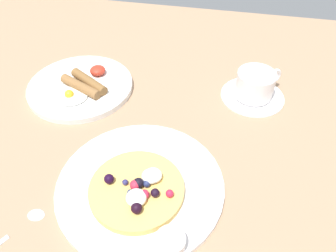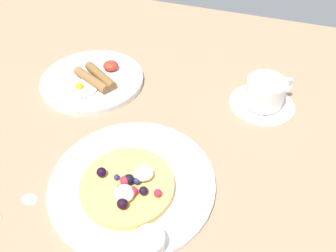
{
  "view_description": "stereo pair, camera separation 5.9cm",
  "coord_description": "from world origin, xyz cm",
  "px_view_note": "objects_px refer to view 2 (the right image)",
  "views": [
    {
      "loc": [
        14.32,
        -41.83,
        47.81
      ],
      "look_at": [
        5.57,
        1.65,
        4.0
      ],
      "focal_mm": 35.14,
      "sensor_mm": 36.0,
      "label": 1
    },
    {
      "loc": [
        19.99,
        -40.29,
        47.81
      ],
      "look_at": [
        5.57,
        1.65,
        4.0
      ],
      "focal_mm": 35.14,
      "sensor_mm": 36.0,
      "label": 2
    }
  ],
  "objects_px": {
    "breakfast_plate": "(92,80)",
    "coffee_cup": "(266,91)",
    "pancake_plate": "(132,182)",
    "coffee_saucer": "(262,103)",
    "syrup_ramekin": "(150,242)",
    "teaspoon": "(7,211)"
  },
  "relations": [
    {
      "from": "syrup_ramekin",
      "to": "teaspoon",
      "type": "xyz_separation_m",
      "value": [
        -0.24,
        -0.02,
        -0.02
      ]
    },
    {
      "from": "coffee_saucer",
      "to": "breakfast_plate",
      "type": "bearing_deg",
      "value": -172.77
    },
    {
      "from": "coffee_cup",
      "to": "breakfast_plate",
      "type": "bearing_deg",
      "value": -172.65
    },
    {
      "from": "coffee_cup",
      "to": "syrup_ramekin",
      "type": "bearing_deg",
      "value": -106.36
    },
    {
      "from": "breakfast_plate",
      "to": "coffee_cup",
      "type": "xyz_separation_m",
      "value": [
        0.39,
        0.05,
        0.03
      ]
    },
    {
      "from": "syrup_ramekin",
      "to": "teaspoon",
      "type": "height_order",
      "value": "syrup_ramekin"
    },
    {
      "from": "breakfast_plate",
      "to": "coffee_saucer",
      "type": "relative_size",
      "value": 1.7
    },
    {
      "from": "breakfast_plate",
      "to": "teaspoon",
      "type": "bearing_deg",
      "value": -84.32
    },
    {
      "from": "coffee_cup",
      "to": "coffee_saucer",
      "type": "bearing_deg",
      "value": -140.83
    },
    {
      "from": "breakfast_plate",
      "to": "coffee_saucer",
      "type": "height_order",
      "value": "breakfast_plate"
    },
    {
      "from": "syrup_ramekin",
      "to": "breakfast_plate",
      "type": "height_order",
      "value": "syrup_ramekin"
    },
    {
      "from": "breakfast_plate",
      "to": "coffee_cup",
      "type": "distance_m",
      "value": 0.4
    },
    {
      "from": "syrup_ramekin",
      "to": "coffee_cup",
      "type": "bearing_deg",
      "value": 73.64
    },
    {
      "from": "coffee_saucer",
      "to": "coffee_cup",
      "type": "bearing_deg",
      "value": 39.17
    },
    {
      "from": "coffee_saucer",
      "to": "teaspoon",
      "type": "bearing_deg",
      "value": -131.24
    },
    {
      "from": "pancake_plate",
      "to": "syrup_ramekin",
      "type": "height_order",
      "value": "syrup_ramekin"
    },
    {
      "from": "pancake_plate",
      "to": "teaspoon",
      "type": "distance_m",
      "value": 0.21
    },
    {
      "from": "breakfast_plate",
      "to": "teaspoon",
      "type": "distance_m",
      "value": 0.36
    },
    {
      "from": "pancake_plate",
      "to": "coffee_cup",
      "type": "distance_m",
      "value": 0.35
    },
    {
      "from": "pancake_plate",
      "to": "coffee_cup",
      "type": "bearing_deg",
      "value": 57.14
    },
    {
      "from": "breakfast_plate",
      "to": "syrup_ramekin",
      "type": "bearing_deg",
      "value": -50.56
    },
    {
      "from": "teaspoon",
      "to": "coffee_saucer",
      "type": "bearing_deg",
      "value": 48.76
    }
  ]
}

